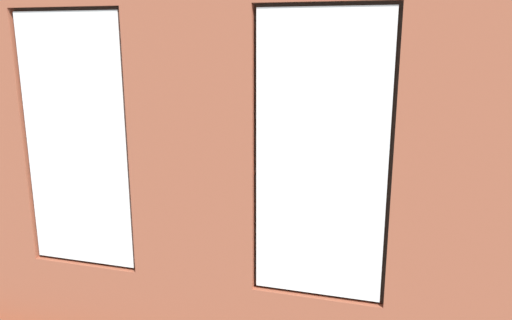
# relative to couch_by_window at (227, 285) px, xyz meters

# --- Properties ---
(ground_plane) EXTENTS (6.87, 6.33, 0.10)m
(ground_plane) POSITION_rel_couch_by_window_xyz_m (0.06, -2.14, -0.38)
(ground_plane) COLOR brown
(brick_wall_with_windows) EXTENTS (6.27, 0.30, 3.48)m
(brick_wall_with_windows) POSITION_rel_couch_by_window_xyz_m (0.06, 0.65, 1.38)
(brick_wall_with_windows) COLOR #9E5138
(brick_wall_with_windows) RESTS_ON ground_plane
(white_wall_right) EXTENTS (0.10, 5.33, 3.48)m
(white_wall_right) POSITION_rel_couch_by_window_xyz_m (3.14, -1.94, 1.41)
(white_wall_right) COLOR white
(white_wall_right) RESTS_ON ground_plane
(couch_by_window) EXTENTS (1.86, 0.87, 0.80)m
(couch_by_window) POSITION_rel_couch_by_window_xyz_m (0.00, 0.00, 0.00)
(couch_by_window) COLOR black
(couch_by_window) RESTS_ON ground_plane
(couch_left) EXTENTS (0.90, 2.04, 0.80)m
(couch_left) POSITION_rel_couch_by_window_xyz_m (-2.38, -2.15, -0.00)
(couch_left) COLOR black
(couch_left) RESTS_ON ground_plane
(coffee_table) EXTENTS (1.20, 0.83, 0.44)m
(coffee_table) POSITION_rel_couch_by_window_xyz_m (0.55, -2.52, 0.06)
(coffee_table) COLOR #A87547
(coffee_table) RESTS_ON ground_plane
(cup_ceramic) EXTENTS (0.09, 0.09, 0.10)m
(cup_ceramic) POSITION_rel_couch_by_window_xyz_m (0.46, -2.40, 0.16)
(cup_ceramic) COLOR #B23D38
(cup_ceramic) RESTS_ON coffee_table
(candle_jar) EXTENTS (0.08, 0.08, 0.10)m
(candle_jar) POSITION_rel_couch_by_window_xyz_m (0.91, -2.40, 0.16)
(candle_jar) COLOR #B7333D
(candle_jar) RESTS_ON coffee_table
(table_plant_small) EXTENTS (0.13, 0.13, 0.21)m
(table_plant_small) POSITION_rel_couch_by_window_xyz_m (0.55, -2.52, 0.22)
(table_plant_small) COLOR #9E5638
(table_plant_small) RESTS_ON coffee_table
(remote_black) EXTENTS (0.17, 0.07, 0.02)m
(remote_black) POSITION_rel_couch_by_window_xyz_m (0.22, -2.66, 0.12)
(remote_black) COLOR black
(remote_black) RESTS_ON coffee_table
(remote_gray) EXTENTS (0.14, 0.16, 0.02)m
(remote_gray) POSITION_rel_couch_by_window_xyz_m (0.70, -2.62, 0.12)
(remote_gray) COLOR #59595B
(remote_gray) RESTS_ON coffee_table
(media_console) EXTENTS (0.91, 0.42, 0.55)m
(media_console) POSITION_rel_couch_by_window_xyz_m (2.84, -1.97, -0.05)
(media_console) COLOR black
(media_console) RESTS_ON ground_plane
(tv_flatscreen) EXTENTS (1.05, 0.20, 0.73)m
(tv_flatscreen) POSITION_rel_couch_by_window_xyz_m (2.84, -1.98, 0.59)
(tv_flatscreen) COLOR black
(tv_flatscreen) RESTS_ON media_console
(papasan_chair) EXTENTS (1.10, 1.10, 0.69)m
(papasan_chair) POSITION_rel_couch_by_window_xyz_m (0.67, -4.29, 0.11)
(papasan_chair) COLOR olive
(papasan_chair) RESTS_ON ground_plane
(potted_plant_beside_window_right) EXTENTS (0.98, 1.02, 1.30)m
(potted_plant_beside_window_right) POSITION_rel_couch_by_window_xyz_m (1.93, 0.10, 0.38)
(potted_plant_beside_window_right) COLOR gray
(potted_plant_beside_window_right) RESTS_ON ground_plane
(potted_plant_between_couches) EXTENTS (0.52, 0.52, 0.75)m
(potted_plant_between_couches) POSITION_rel_couch_by_window_xyz_m (-1.38, -0.05, 0.16)
(potted_plant_between_couches) COLOR #9E5638
(potted_plant_between_couches) RESTS_ON ground_plane
(potted_plant_by_left_couch) EXTENTS (0.33, 0.33, 0.54)m
(potted_plant_by_left_couch) POSITION_rel_couch_by_window_xyz_m (-1.98, -3.61, 0.06)
(potted_plant_by_left_couch) COLOR beige
(potted_plant_by_left_couch) RESTS_ON ground_plane
(potted_plant_mid_room_small) EXTENTS (0.31, 0.31, 0.60)m
(potted_plant_mid_room_small) POSITION_rel_couch_by_window_xyz_m (-1.02, -3.09, 0.08)
(potted_plant_mid_room_small) COLOR #47423D
(potted_plant_mid_room_small) RESTS_ON ground_plane
(potted_plant_corner_near_left) EXTENTS (1.09, 1.02, 1.19)m
(potted_plant_corner_near_left) POSITION_rel_couch_by_window_xyz_m (-2.53, -4.31, 0.37)
(potted_plant_corner_near_left) COLOR beige
(potted_plant_corner_near_left) RESTS_ON ground_plane
(potted_plant_foreground_right) EXTENTS (0.95, 0.99, 1.51)m
(potted_plant_foreground_right) POSITION_rel_couch_by_window_xyz_m (2.55, -4.25, 0.38)
(potted_plant_foreground_right) COLOR gray
(potted_plant_foreground_right) RESTS_ON ground_plane
(potted_plant_near_tv) EXTENTS (0.92, 1.02, 1.25)m
(potted_plant_near_tv) POSITION_rel_couch_by_window_xyz_m (2.30, -1.05, 0.34)
(potted_plant_near_tv) COLOR brown
(potted_plant_near_tv) RESTS_ON ground_plane
(potted_plant_corner_far_left) EXTENTS (0.74, 0.78, 1.10)m
(potted_plant_corner_far_left) POSITION_rel_couch_by_window_xyz_m (-2.52, 0.10, 0.28)
(potted_plant_corner_far_left) COLOR #9E5638
(potted_plant_corner_far_left) RESTS_ON ground_plane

